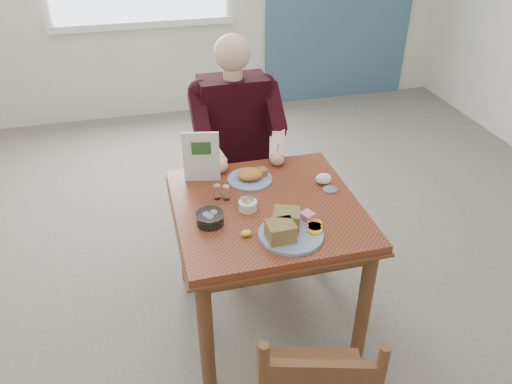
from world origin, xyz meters
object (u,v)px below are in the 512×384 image
object	(u,v)px
diner	(236,132)
near_plate	(288,228)
table	(267,223)
far_plate	(251,176)
chair_far	(234,173)

from	to	relation	value
diner	near_plate	xyz separation A→B (m)	(0.03, -0.96, -0.02)
table	far_plate	world-z (taller)	far_plate
chair_far	near_plate	xyz separation A→B (m)	(0.03, -1.05, 0.31)
near_plate	far_plate	xyz separation A→B (m)	(-0.05, 0.50, -0.01)
chair_far	far_plate	size ratio (longest dim) A/B	3.84
chair_far	near_plate	world-z (taller)	chair_far
chair_far	far_plate	xyz separation A→B (m)	(-0.02, -0.55, 0.30)
table	chair_far	size ratio (longest dim) A/B	0.97
table	far_plate	size ratio (longest dim) A/B	3.72
chair_far	diner	world-z (taller)	diner
near_plate	far_plate	bearing A→B (deg)	95.68
table	near_plate	distance (m)	0.30
chair_far	near_plate	bearing A→B (deg)	-88.49
diner	far_plate	size ratio (longest dim) A/B	5.60
diner	far_plate	xyz separation A→B (m)	(-0.02, -0.46, -0.04)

